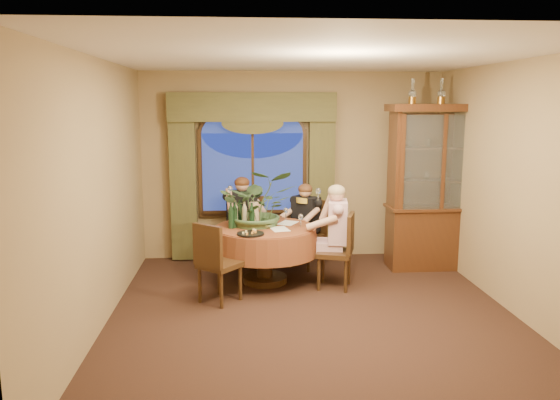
{
  "coord_description": "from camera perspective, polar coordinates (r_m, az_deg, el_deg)",
  "views": [
    {
      "loc": [
        -0.79,
        -5.68,
        2.32
      ],
      "look_at": [
        -0.28,
        1.25,
        1.1
      ],
      "focal_mm": 35.0,
      "sensor_mm": 36.0,
      "label": 1
    }
  ],
  "objects": [
    {
      "name": "oil_lamp_center",
      "position": [
        7.93,
        16.51,
        10.82
      ],
      "size": [
        0.11,
        0.11,
        0.34
      ],
      "primitive_type": null,
      "color": "#A5722D",
      "rests_on": "china_cabinet"
    },
    {
      "name": "cheese_platter",
      "position": [
        6.68,
        -3.1,
        -3.55
      ],
      "size": [
        0.33,
        0.33,
        0.02
      ],
      "primitive_type": "cylinder",
      "color": "black",
      "rests_on": "dining_table"
    },
    {
      "name": "wine_glass_person_back",
      "position": [
        7.52,
        -2.86,
        -1.4
      ],
      "size": [
        0.07,
        0.07,
        0.18
      ],
      "primitive_type": null,
      "color": "silver",
      "rests_on": "dining_table"
    },
    {
      "name": "person_scarf",
      "position": [
        7.9,
        2.7,
        -2.59
      ],
      "size": [
        0.59,
        0.58,
        1.21
      ],
      "primitive_type": null,
      "rotation": [
        0.0,
        0.0,
        -3.85
      ],
      "color": "black",
      "rests_on": "floor"
    },
    {
      "name": "oil_lamp_left",
      "position": [
        7.79,
        13.68,
        10.97
      ],
      "size": [
        0.11,
        0.11,
        0.34
      ],
      "primitive_type": null,
      "color": "#A5722D",
      "rests_on": "china_cabinet"
    },
    {
      "name": "arched_transom",
      "position": [
        8.11,
        -2.91,
        8.26
      ],
      "size": [
        1.6,
        0.06,
        0.44
      ],
      "primitive_type": null,
      "color": "navy",
      "rests_on": "wall_back"
    },
    {
      "name": "wine_bottle_4",
      "position": [
        7.0,
        -5.15,
        -1.65
      ],
      "size": [
        0.07,
        0.07,
        0.33
      ],
      "primitive_type": "cylinder",
      "color": "black",
      "rests_on": "dining_table"
    },
    {
      "name": "china_cabinet",
      "position": [
        8.01,
        16.04,
        1.26
      ],
      "size": [
        1.43,
        0.57,
        2.32
      ],
      "primitive_type": "cube",
      "color": "#3B2013",
      "rests_on": "floor"
    },
    {
      "name": "chair_back_right",
      "position": [
        7.85,
        2.77,
        -3.61
      ],
      "size": [
        0.59,
        0.59,
        0.96
      ],
      "primitive_type": "cube",
      "rotation": [
        0.0,
        0.0,
        -3.91
      ],
      "color": "black",
      "rests_on": "floor"
    },
    {
      "name": "chair_right",
      "position": [
        7.0,
        5.7,
        -5.33
      ],
      "size": [
        0.53,
        0.53,
        0.96
      ],
      "primitive_type": "cube",
      "rotation": [
        0.0,
        0.0,
        1.26
      ],
      "color": "black",
      "rests_on": "floor"
    },
    {
      "name": "floor",
      "position": [
        6.18,
        3.5,
        -12.1
      ],
      "size": [
        5.0,
        5.0,
        0.0
      ],
      "primitive_type": "plane",
      "color": "black",
      "rests_on": "ground"
    },
    {
      "name": "oil_lamp_right",
      "position": [
        8.08,
        19.25,
        10.66
      ],
      "size": [
        0.11,
        0.11,
        0.34
      ],
      "primitive_type": null,
      "color": "#A5722D",
      "rests_on": "china_cabinet"
    },
    {
      "name": "window",
      "position": [
        8.17,
        -2.86,
        2.78
      ],
      "size": [
        1.62,
        0.1,
        1.32
      ],
      "primitive_type": null,
      "color": "navy",
      "rests_on": "wall_back"
    },
    {
      "name": "person_back",
      "position": [
        8.01,
        -3.99,
        -2.11
      ],
      "size": [
        0.57,
        0.55,
        1.29
      ],
      "primitive_type": null,
      "rotation": [
        0.0,
        0.0,
        -2.83
      ],
      "color": "black",
      "rests_on": "floor"
    },
    {
      "name": "swag_valance",
      "position": [
        8.03,
        -2.91,
        9.67
      ],
      "size": [
        2.45,
        0.16,
        0.42
      ],
      "primitive_type": null,
      "color": "#414123",
      "rests_on": "wall_back"
    },
    {
      "name": "stoneware_vase",
      "position": [
        7.16,
        -2.74,
        -1.46
      ],
      "size": [
        0.16,
        0.16,
        0.31
      ],
      "primitive_type": null,
      "color": "#9D856A",
      "rests_on": "dining_table"
    },
    {
      "name": "wine_bottle_3",
      "position": [
        7.09,
        -3.73,
        -1.5
      ],
      "size": [
        0.07,
        0.07,
        0.33
      ],
      "primitive_type": "cylinder",
      "color": "tan",
      "rests_on": "dining_table"
    },
    {
      "name": "wine_glass_person_scarf",
      "position": [
        7.46,
        0.61,
        -1.49
      ],
      "size": [
        0.07,
        0.07,
        0.18
      ],
      "primitive_type": null,
      "color": "silver",
      "rests_on": "dining_table"
    },
    {
      "name": "chair_back",
      "position": [
        8.03,
        -2.9,
        -3.3
      ],
      "size": [
        0.48,
        0.48,
        0.96
      ],
      "primitive_type": "cube",
      "rotation": [
        0.0,
        0.0,
        -2.98
      ],
      "color": "black",
      "rests_on": "floor"
    },
    {
      "name": "chair_front_left",
      "position": [
        6.52,
        -6.32,
        -6.49
      ],
      "size": [
        0.59,
        0.59,
        0.96
      ],
      "primitive_type": "cube",
      "rotation": [
        0.0,
        0.0,
        -0.7
      ],
      "color": "black",
      "rests_on": "floor"
    },
    {
      "name": "centerpiece_plant",
      "position": [
        7.13,
        -2.29,
        2.37
      ],
      "size": [
        0.99,
        1.1,
        0.86
      ],
      "primitive_type": "imported",
      "color": "#395733",
      "rests_on": "dining_table"
    },
    {
      "name": "drapery_right",
      "position": [
        8.23,
        4.35,
        1.97
      ],
      "size": [
        0.38,
        0.14,
        2.32
      ],
      "primitive_type": "cube",
      "color": "#414123",
      "rests_on": "floor"
    },
    {
      "name": "person_pink",
      "position": [
        7.08,
        6.01,
        -3.65
      ],
      "size": [
        0.5,
        0.54,
        1.32
      ],
      "primitive_type": null,
      "rotation": [
        0.0,
        0.0,
        1.41
      ],
      "color": "#CBA0AC",
      "rests_on": "floor"
    },
    {
      "name": "dining_table",
      "position": [
        7.2,
        -1.6,
        -5.71
      ],
      "size": [
        1.57,
        1.57,
        0.75
      ],
      "primitive_type": "cylinder",
      "rotation": [
        0.0,
        0.0,
        -0.12
      ],
      "color": "maroon",
      "rests_on": "floor"
    },
    {
      "name": "wall_back",
      "position": [
        8.27,
        1.29,
        3.57
      ],
      "size": [
        4.5,
        0.0,
        4.5
      ],
      "primitive_type": "plane",
      "rotation": [
        1.57,
        0.0,
        0.0
      ],
      "color": "#8C744E",
      "rests_on": "ground"
    },
    {
      "name": "wine_glass_person_pink",
      "position": [
        7.05,
        2.17,
        -2.16
      ],
      "size": [
        0.07,
        0.07,
        0.18
      ],
      "primitive_type": null,
      "color": "silver",
      "rests_on": "dining_table"
    },
    {
      "name": "wall_right",
      "position": [
        6.5,
        23.69,
        0.98
      ],
      "size": [
        0.0,
        5.0,
        5.0
      ],
      "primitive_type": "plane",
      "rotation": [
        1.57,
        0.0,
        -1.57
      ],
      "color": "#8C744E",
      "rests_on": "ground"
    },
    {
      "name": "tasting_paper_1",
      "position": [
        7.31,
        0.82,
        -2.42
      ],
      "size": [
        0.33,
        0.36,
        0.0
      ],
      "primitive_type": "cube",
      "rotation": [
        0.0,
        0.0,
        -0.5
      ],
      "color": "white",
      "rests_on": "dining_table"
    },
    {
      "name": "drapery_left",
      "position": [
        8.18,
        -10.08,
        1.8
      ],
      "size": [
        0.38,
        0.14,
        2.32
      ],
      "primitive_type": "cube",
      "color": "#414123",
      "rests_on": "floor"
    },
    {
      "name": "wine_bottle_2",
      "position": [
        7.17,
        -4.68,
        -1.37
      ],
      "size": [
        0.07,
        0.07,
        0.33
      ],
      "primitive_type": "cylinder",
      "color": "tan",
      "rests_on": "dining_table"
    },
    {
      "name": "wine_bottle_5",
      "position": [
        7.04,
        -4.76,
        -1.59
      ],
      "size": [
        0.07,
        0.07,
        0.33
      ],
      "primitive_type": "cylinder",
      "color": "black",
      "rests_on": "dining_table"
    },
    {
      "name": "wine_bottle_0",
      "position": [
        7.0,
        -2.96,
        -1.62
      ],
      "size": [
        0.07,
        0.07,
        0.33
      ],
      "primitive_type": "cylinder",
      "color": "black",
      "rests_on": "dining_table"
    },
    {
      "name": "ceiling",
      "position": [
        5.75,
        3.8,
        14.72
      ],
      "size": [
        5.0,
        5.0,
        0.0
      ],
      "primitive_type": "plane",
      "rotation": [
        3.14,
        0.0,
        0.0
      ],
      "color": "white",
      "rests_on": "wall_back"
    },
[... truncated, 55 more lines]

